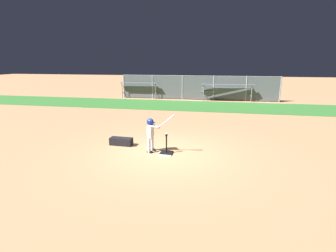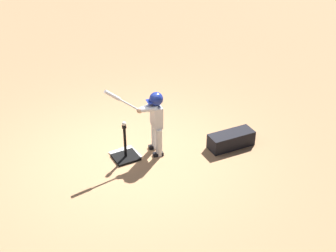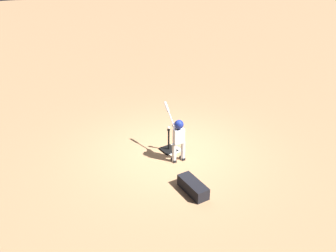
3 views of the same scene
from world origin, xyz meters
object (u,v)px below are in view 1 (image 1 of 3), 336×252
bleachers_left_center (142,89)px  bleachers_right_center (226,92)px  batting_tee (166,151)px  batter_child (151,131)px  equipment_bag (121,141)px  baseball (166,133)px

bleachers_left_center → bleachers_right_center: 6.99m
bleachers_left_center → batting_tee: bearing=-70.1°
batter_child → equipment_bag: (-1.30, 0.49, -0.62)m
baseball → equipment_bag: (-1.83, 0.56, -0.56)m
bleachers_right_center → equipment_bag: bearing=-107.8°
batter_child → baseball: bearing=-7.6°
batter_child → baseball: batter_child is taller
batter_child → bleachers_right_center: batter_child is taller
baseball → bleachers_right_center: bearing=80.6°
batting_tee → batter_child: (-0.54, 0.07, 0.66)m
batting_tee → bleachers_left_center: (-4.83, 13.31, 0.56)m
batting_tee → equipment_bag: 1.92m
baseball → bleachers_right_center: bleachers_right_center is taller
batting_tee → bleachers_left_center: 14.17m
batter_child → batting_tee: bearing=-7.6°
bleachers_right_center → batting_tee: bearing=-99.4°
batter_child → baseball: size_ratio=18.52×
batting_tee → baseball: bearing=-1.2°
bleachers_left_center → equipment_bag: bleachers_left_center is taller
bleachers_left_center → baseball: bearing=-70.1°
batting_tee → bleachers_right_center: (2.15, 12.99, 0.57)m
batter_child → bleachers_right_center: bearing=78.2°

